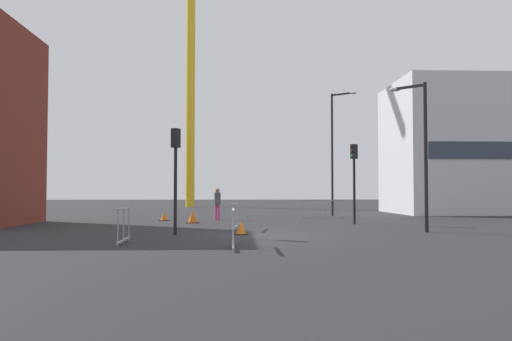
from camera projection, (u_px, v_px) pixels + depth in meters
name	position (u px, v px, depth m)	size (l,w,h in m)	color
ground	(262.00, 234.00, 19.15)	(160.00, 160.00, 0.00)	#28282B
office_block	(478.00, 148.00, 37.78)	(12.29, 8.31, 9.32)	silver
construction_crane	(189.00, 29.00, 53.65)	(15.47, 3.06, 28.66)	yellow
streetlamp_tall	(335.00, 144.00, 32.64)	(1.45, 1.12, 7.67)	#232326
streetlamp_short	(421.00, 142.00, 20.41)	(1.20, 1.07, 5.79)	black
traffic_light_near	(354.00, 170.00, 25.28)	(0.38, 0.36, 3.83)	black
traffic_light_median	(176.00, 163.00, 19.14)	(0.35, 0.39, 3.86)	black
pedestrian_walking	(217.00, 202.00, 28.56)	(0.34, 0.34, 1.74)	#D14C8C
safety_barrier_right_run	(124.00, 225.00, 15.74)	(0.14, 2.11, 1.08)	gray
safety_barrier_left_run	(233.00, 228.00, 14.47)	(0.08, 2.11, 1.08)	#9EA0A5
safety_barrier_front	(323.00, 209.00, 30.39)	(2.52, 0.36, 1.08)	gray
safety_barrier_rear	(235.00, 216.00, 21.53)	(0.33, 2.01, 1.08)	gray
traffic_cone_on_verge	(164.00, 216.00, 27.99)	(0.49, 0.49, 0.50)	black
traffic_cone_orange	(241.00, 228.00, 19.07)	(0.49, 0.49, 0.49)	black
traffic_cone_striped	(193.00, 217.00, 26.06)	(0.63, 0.63, 0.63)	black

